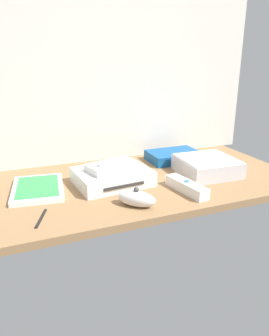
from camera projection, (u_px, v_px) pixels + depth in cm
name	position (u px, v px, depth cm)	size (l,w,h in cm)	color
ground_plane	(135.00, 184.00, 97.59)	(100.00, 48.00, 2.00)	#936D47
back_wall	(107.00, 68.00, 108.38)	(110.00, 1.20, 64.00)	silver
game_console	(112.00, 177.00, 94.18)	(22.41, 17.97, 4.40)	white
mini_computer	(207.00, 166.00, 102.02)	(17.83, 17.83, 5.30)	silver
game_case	(38.00, 189.00, 89.36)	(15.92, 20.58, 1.56)	white
network_router	(174.00, 156.00, 115.50)	(18.02, 12.42, 3.40)	#145193
remote_wand	(186.00, 187.00, 88.58)	(5.78, 15.17, 3.40)	white
remote_nunchuk	(136.00, 198.00, 80.02)	(10.22, 10.15, 5.10)	white
remote_classic_pad	(112.00, 167.00, 92.90)	(15.97, 11.43, 2.40)	white
stylus_pen	(41.00, 217.00, 74.09)	(0.70, 0.70, 9.00)	black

